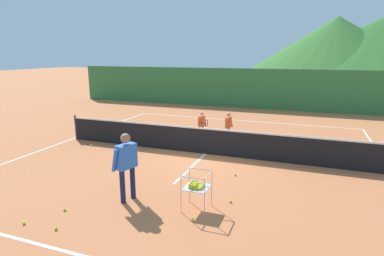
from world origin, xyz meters
TOP-DOWN VIEW (x-y plane):
  - ground_plane at (0.00, 0.00)m, footprint 120.00×120.00m
  - line_baseline_far at (0.00, 6.25)m, footprint 11.94×0.08m
  - line_sideline_west at (-5.97, 0.00)m, footprint 0.08×12.67m
  - line_service_center at (0.00, 0.00)m, footprint 0.08×5.82m
  - tennis_net at (0.00, 0.00)m, footprint 11.59×0.08m
  - instructor at (-0.67, -4.19)m, footprint 0.47×0.84m
  - student_0 at (-0.71, 1.71)m, footprint 0.40×0.62m
  - student_1 at (0.38, 1.90)m, footprint 0.25×0.49m
  - ball_cart at (1.07, -4.04)m, footprint 0.58×0.58m
  - tennis_ball_0 at (1.48, -1.69)m, footprint 0.07×0.07m
  - tennis_ball_1 at (-4.52, -0.63)m, footprint 0.07×0.07m
  - tennis_ball_2 at (1.19, -4.59)m, footprint 0.07×0.07m
  - tennis_ball_4 at (-1.35, -5.90)m, footprint 0.07×0.07m
  - tennis_ball_5 at (1.76, -3.45)m, footprint 0.07×0.07m
  - tennis_ball_6 at (-2.15, -5.97)m, footprint 0.07×0.07m
  - tennis_ball_7 at (-1.76, -5.19)m, footprint 0.07×0.07m
  - windscreen_fence at (0.00, 10.42)m, footprint 26.27×0.08m
  - hill_0 at (9.31, 81.28)m, footprint 42.33×42.33m

SIDE VIEW (x-z plane):
  - ground_plane at x=0.00m, z-range 0.00..0.00m
  - line_baseline_far at x=0.00m, z-range 0.00..0.01m
  - line_sideline_west at x=-5.97m, z-range 0.00..0.01m
  - line_service_center at x=0.00m, z-range 0.00..0.01m
  - tennis_ball_0 at x=1.48m, z-range 0.00..0.07m
  - tennis_ball_1 at x=-4.52m, z-range 0.00..0.07m
  - tennis_ball_2 at x=1.19m, z-range 0.00..0.07m
  - tennis_ball_4 at x=-1.35m, z-range 0.00..0.07m
  - tennis_ball_5 at x=1.76m, z-range 0.00..0.07m
  - tennis_ball_6 at x=-2.15m, z-range 0.00..0.07m
  - tennis_ball_7 at x=-1.76m, z-range 0.00..0.07m
  - tennis_net at x=0.00m, z-range -0.03..1.02m
  - ball_cart at x=1.07m, z-range 0.14..1.04m
  - student_1 at x=0.38m, z-range 0.12..1.35m
  - student_0 at x=-0.71m, z-range 0.13..1.36m
  - instructor at x=-0.67m, z-range 0.17..1.89m
  - windscreen_fence at x=0.00m, z-range 0.00..2.62m
  - hill_0 at x=9.31m, z-range 0.00..12.93m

